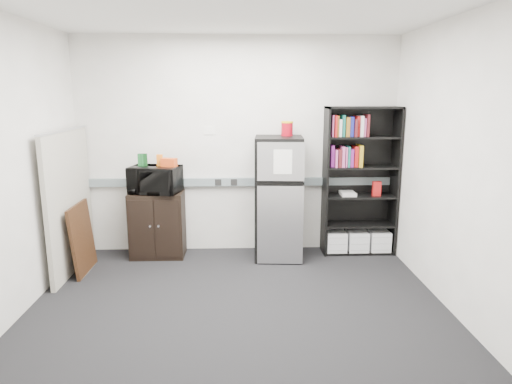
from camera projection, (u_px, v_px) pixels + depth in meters
floor at (238, 309)px, 4.33m from camera, size 4.00×4.00×0.00m
wall_back at (238, 146)px, 5.75m from camera, size 4.00×0.02×2.70m
wall_right at (458, 168)px, 4.11m from camera, size 0.02×3.50×2.70m
wall_left at (7, 170)px, 3.97m from camera, size 0.02×3.50×2.70m
ceiling at (235, 7)px, 3.75m from camera, size 4.00×3.50×0.02m
electrical_raceway at (238, 182)px, 5.82m from camera, size 3.92×0.05×0.10m
wall_note at (209, 131)px, 5.69m from camera, size 0.14×0.00×0.10m
bookshelf at (360, 182)px, 5.71m from camera, size 0.90×0.34×1.85m
cubicle_partition at (70, 201)px, 5.14m from camera, size 0.06×1.30×1.62m
cabinet at (158, 224)px, 5.67m from camera, size 0.65×0.44×0.82m
microwave at (155, 180)px, 5.53m from camera, size 0.65×0.50×0.32m
snack_box_a at (141, 160)px, 5.51m from camera, size 0.07×0.06×0.15m
snack_box_b at (144, 160)px, 5.51m from camera, size 0.07×0.05×0.15m
snack_box_c at (160, 160)px, 5.52m from camera, size 0.07×0.05×0.14m
snack_bag at (169, 162)px, 5.48m from camera, size 0.20×0.15×0.10m
refrigerator at (278, 198)px, 5.57m from camera, size 0.60×0.63×1.50m
coffee_can at (287, 128)px, 5.52m from camera, size 0.14×0.14×0.19m
framed_poster at (82, 238)px, 5.17m from camera, size 0.10×0.62×0.79m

